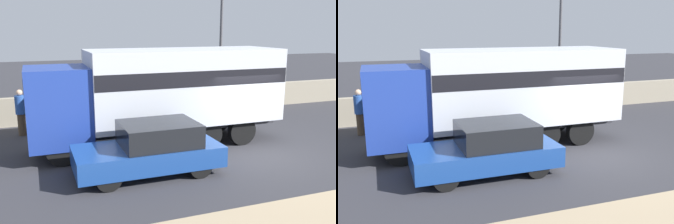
# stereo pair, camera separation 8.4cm
# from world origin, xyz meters

# --- Properties ---
(ground_plane) EXTENTS (80.00, 80.00, 0.00)m
(ground_plane) POSITION_xyz_m (0.00, 0.00, 0.00)
(ground_plane) COLOR #2D2D33
(stone_wall_backdrop) EXTENTS (60.00, 0.35, 1.21)m
(stone_wall_backdrop) POSITION_xyz_m (0.00, 6.57, 0.61)
(stone_wall_backdrop) COLOR gray
(stone_wall_backdrop) RESTS_ON ground_plane
(street_lamp) EXTENTS (0.56, 0.28, 7.31)m
(street_lamp) POSITION_xyz_m (1.59, 5.78, 4.21)
(street_lamp) COLOR #4C4C51
(street_lamp) RESTS_ON ground_plane
(box_truck) EXTENTS (8.65, 2.44, 3.36)m
(box_truck) POSITION_xyz_m (-2.58, 1.95, 1.99)
(box_truck) COLOR navy
(box_truck) RESTS_ON ground_plane
(car_hatchback) EXTENTS (4.13, 1.78, 1.48)m
(car_hatchback) POSITION_xyz_m (-3.86, -0.49, 0.73)
(car_hatchback) COLOR navy
(car_hatchback) RESTS_ON ground_plane
(pedestrian) EXTENTS (0.39, 0.39, 1.79)m
(pedestrian) POSITION_xyz_m (-7.38, 4.97, 0.93)
(pedestrian) COLOR #473828
(pedestrian) RESTS_ON ground_plane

